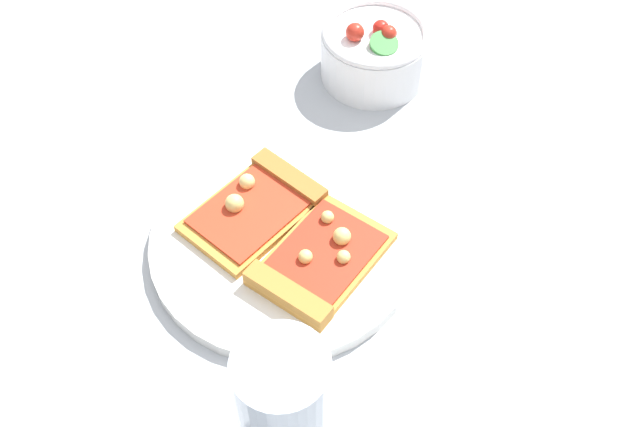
% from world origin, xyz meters
% --- Properties ---
extents(ground_plane, '(2.40, 2.40, 0.00)m').
position_xyz_m(ground_plane, '(0.00, 0.00, 0.00)').
color(ground_plane, '#B2B7BC').
rests_on(ground_plane, ground).
extents(plate, '(0.26, 0.26, 0.01)m').
position_xyz_m(plate, '(-0.01, -0.04, 0.01)').
color(plate, white).
rests_on(plate, ground_plane).
extents(pizza_slice_near, '(0.10, 0.13, 0.02)m').
position_xyz_m(pizza_slice_near, '(-0.05, -0.03, 0.02)').
color(pizza_slice_near, gold).
rests_on(pizza_slice_near, plate).
extents(pizza_slice_far, '(0.09, 0.13, 0.02)m').
position_xyz_m(pizza_slice_far, '(0.04, -0.05, 0.02)').
color(pizza_slice_far, gold).
rests_on(pizza_slice_far, plate).
extents(salad_bowl, '(0.12, 0.12, 0.08)m').
position_xyz_m(salad_bowl, '(-0.08, 0.22, 0.03)').
color(salad_bowl, white).
rests_on(salad_bowl, ground_plane).
extents(soda_glass, '(0.07, 0.07, 0.14)m').
position_xyz_m(soda_glass, '(0.11, -0.20, 0.06)').
color(soda_glass, silver).
rests_on(soda_glass, ground_plane).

